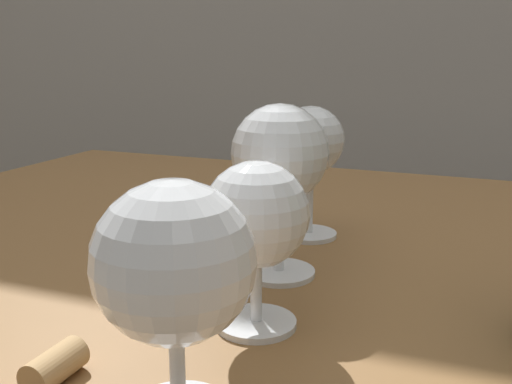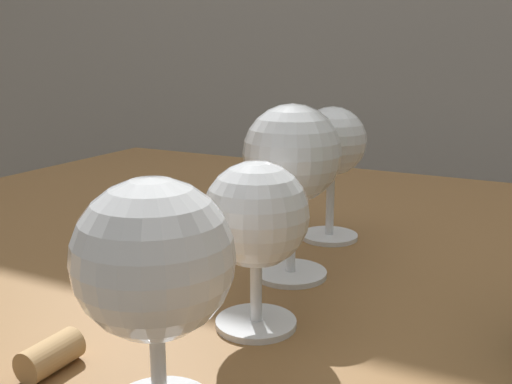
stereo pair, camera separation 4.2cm
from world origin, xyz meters
name	(u,v)px [view 2 (the right image)]	position (x,y,z in m)	size (l,w,h in m)	color
dining_table	(357,340)	(0.00, 0.00, 0.66)	(1.29, 0.87, 0.76)	brown
wine_glass_merlot	(154,264)	(-0.02, -0.32, 0.85)	(0.09, 0.09, 0.14)	white
wine_glass_amber	(256,218)	(-0.02, -0.19, 0.84)	(0.08, 0.08, 0.13)	white
wine_glass_white	(292,157)	(-0.04, -0.09, 0.87)	(0.09, 0.09, 0.16)	white
wine_glass_port	(332,146)	(-0.05, 0.04, 0.86)	(0.07, 0.07, 0.15)	white
cork	(50,355)	(-0.11, -0.31, 0.77)	(0.02, 0.02, 0.04)	tan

